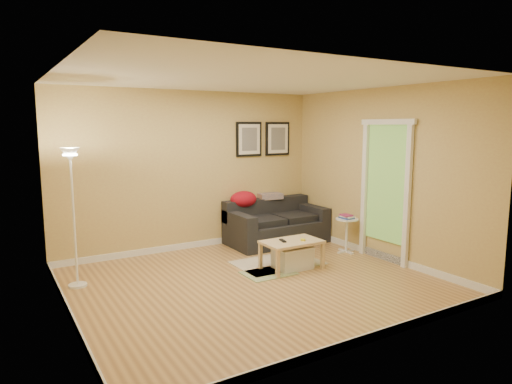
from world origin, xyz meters
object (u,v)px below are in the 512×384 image
storage_bin (292,257)px  floor_lamp (74,222)px  sofa (277,222)px  coffee_table (292,255)px  side_table (346,235)px  book_stack (347,216)px

storage_bin → floor_lamp: (-2.78, 0.82, 0.68)m
sofa → floor_lamp: bearing=-171.7°
sofa → coffee_table: (-0.63, -1.33, -0.17)m
side_table → book_stack: size_ratio=2.59×
book_stack → sofa: bearing=107.5°
sofa → storage_bin: (-0.60, -1.31, -0.21)m
storage_bin → floor_lamp: 2.98m
sofa → book_stack: sofa is taller
storage_bin → floor_lamp: bearing=163.6°
book_stack → floor_lamp: 4.07m
floor_lamp → storage_bin: bearing=-16.4°
storage_bin → side_table: bearing=11.1°
side_table → floor_lamp: 4.10m
storage_bin → side_table: 1.27m
side_table → floor_lamp: (-4.02, 0.58, 0.56)m
book_stack → coffee_table: bearing=178.5°
book_stack → side_table: bearing=-82.6°
sofa → floor_lamp: (-3.38, -0.49, 0.47)m
floor_lamp → coffee_table: bearing=-16.9°
coffee_table → floor_lamp: 2.95m
storage_bin → side_table: side_table is taller
coffee_table → side_table: 1.30m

